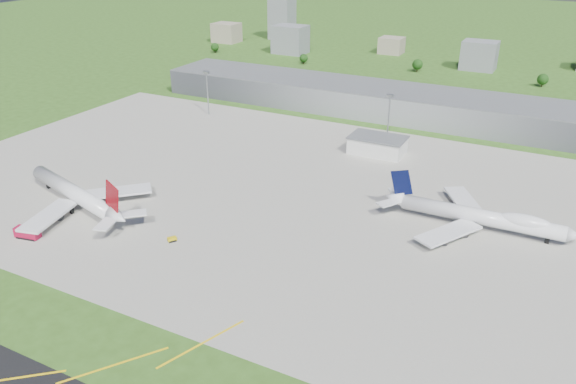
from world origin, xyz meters
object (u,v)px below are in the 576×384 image
at_px(fire_truck, 27,233).
at_px(tug_yellow, 172,239).
at_px(airliner_blue_quad, 480,217).
at_px(van_white_near, 450,235).
at_px(airliner_red_twin, 77,195).

xyz_separation_m(fire_truck, tug_yellow, (47.18, 21.49, -1.13)).
height_order(airliner_blue_quad, van_white_near, airliner_blue_quad).
bearing_deg(airliner_red_twin, van_white_near, -146.71).
xyz_separation_m(airliner_blue_quad, tug_yellow, (-94.45, -58.98, -4.20)).
distance_m(airliner_red_twin, van_white_near, 142.95).
height_order(fire_truck, tug_yellow, fire_truck).
bearing_deg(van_white_near, airliner_blue_quad, -17.49).
bearing_deg(van_white_near, airliner_red_twin, 123.43).
height_order(airliner_blue_quad, tug_yellow, airliner_blue_quad).
bearing_deg(tug_yellow, fire_truck, 150.15).
relative_size(airliner_red_twin, airliner_blue_quad, 1.02).
bearing_deg(airliner_blue_quad, tug_yellow, -148.49).
xyz_separation_m(airliner_red_twin, van_white_near, (136.49, 42.30, -3.93)).
bearing_deg(van_white_near, fire_truck, 133.39).
height_order(airliner_red_twin, fire_truck, airliner_red_twin).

